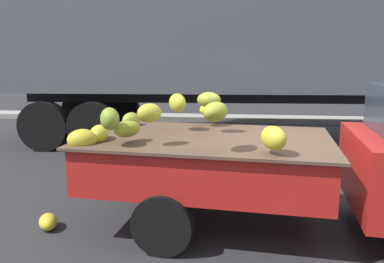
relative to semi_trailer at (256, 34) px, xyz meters
name	(u,v)px	position (x,y,z in m)	size (l,w,h in m)	color
ground	(295,230)	(0.31, -4.87, -2.54)	(220.00, 220.00, 0.00)	#28282B
curb_strip	(258,119)	(0.31, 3.04, -2.46)	(80.00, 0.80, 0.16)	gray
semi_trailer	(256,34)	(0.00, 0.00, 0.00)	(12.12, 3.23, 3.95)	#4C5156
fallen_banana_bunch_near_tailgate	(48,222)	(-2.58, -5.17, -2.45)	(0.32, 0.21, 0.18)	gold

